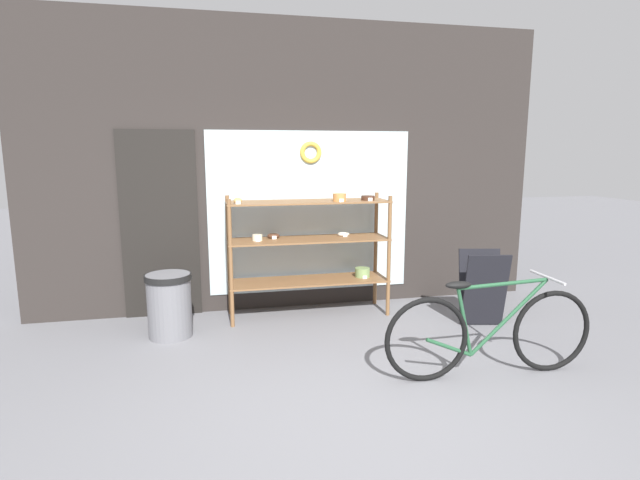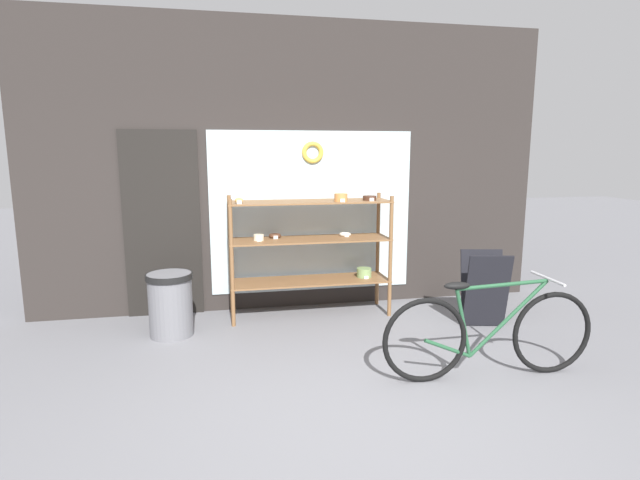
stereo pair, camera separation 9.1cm
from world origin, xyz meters
name	(u,v)px [view 2 (the right image)]	position (x,y,z in m)	size (l,w,h in m)	color
ground_plane	(353,415)	(0.00, 0.00, 0.00)	(30.00, 30.00, 0.00)	slate
storefront_facade	(292,171)	(-0.04, 2.66, 1.63)	(6.07, 0.13, 3.35)	#2D2826
display_case	(313,243)	(0.14, 2.27, 0.85)	(1.81, 0.50, 1.40)	brown
bicycle	(489,334)	(1.26, 0.37, 0.38)	(1.83, 0.46, 0.84)	black
sandwich_board	(484,289)	(1.86, 1.51, 0.41)	(0.52, 0.47, 0.81)	black
trash_bin	(170,302)	(-1.41, 1.90, 0.35)	(0.46, 0.46, 0.65)	slate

